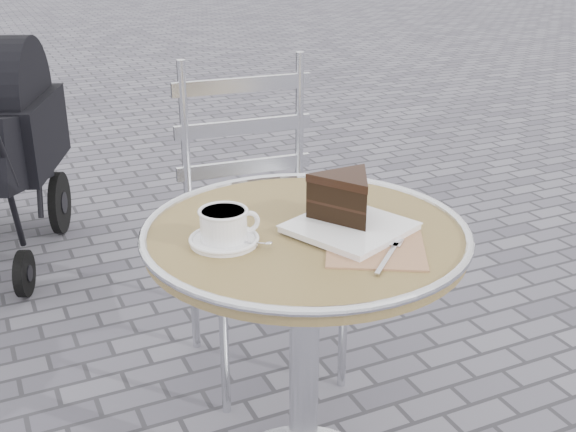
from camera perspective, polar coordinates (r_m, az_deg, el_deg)
name	(u,v)px	position (r m, az deg, el deg)	size (l,w,h in m)	color
cafe_table	(305,296)	(1.64, 1.34, -6.36)	(0.72, 0.72, 0.74)	silver
cappuccino_set	(225,228)	(1.50, -5.03, -0.97)	(0.15, 0.15, 0.07)	white
cake_plate_set	(347,204)	(1.57, 4.71, 0.96)	(0.29, 0.39, 0.12)	#A6755B
bistro_chair	(253,182)	(2.23, -2.80, 2.74)	(0.47, 0.47, 0.98)	silver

